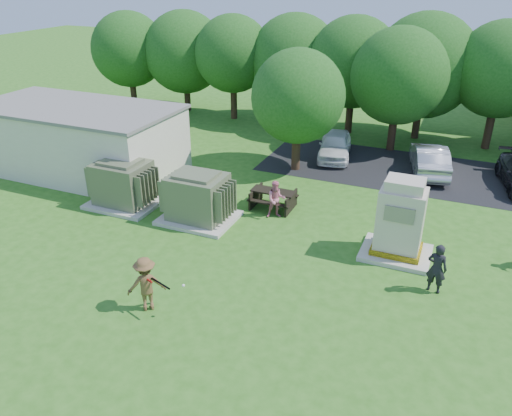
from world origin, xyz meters
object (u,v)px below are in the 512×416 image
at_px(transformer_left, 123,184).
at_px(car_silver_a, 429,159).
at_px(transformer_right, 198,198).
at_px(generator_cabinet, 400,223).
at_px(batter, 146,284).
at_px(person_by_generator, 437,268).
at_px(person_at_picnic, 276,199).
at_px(picnic_table, 273,197).
at_px(car_white, 335,145).

xyz_separation_m(transformer_left, car_silver_a, (11.85, 9.16, -0.23)).
bearing_deg(transformer_right, generator_cabinet, 2.67).
bearing_deg(batter, person_by_generator, 170.33).
relative_size(generator_cabinet, person_at_picnic, 1.86).
bearing_deg(car_silver_a, person_at_picnic, 42.89).
bearing_deg(transformer_right, car_silver_a, 48.32).
xyz_separation_m(picnic_table, batter, (-0.93, -8.12, 0.39)).
height_order(transformer_right, picnic_table, transformer_right).
height_order(person_at_picnic, car_silver_a, person_at_picnic).
height_order(transformer_left, picnic_table, transformer_left).
distance_m(generator_cabinet, car_silver_a, 8.81).
distance_m(picnic_table, car_silver_a, 8.96).
distance_m(batter, person_by_generator, 9.11).
height_order(person_at_picnic, car_white, person_at_picnic).
height_order(transformer_left, transformer_right, same).
bearing_deg(car_white, batter, -107.32).
bearing_deg(generator_cabinet, person_by_generator, -50.48).
bearing_deg(person_by_generator, person_at_picnic, -13.49).
height_order(transformer_left, generator_cabinet, generator_cabinet).
bearing_deg(transformer_right, person_by_generator, -8.55).
distance_m(person_at_picnic, car_silver_a, 9.32).
distance_m(transformer_left, person_by_generator, 13.23).
xyz_separation_m(person_by_generator, car_silver_a, (-1.30, 10.58, -0.13)).
bearing_deg(batter, transformer_right, -114.38).
height_order(transformer_left, person_by_generator, transformer_left).
xyz_separation_m(picnic_table, car_silver_a, (5.74, 6.87, 0.23)).
distance_m(transformer_right, person_at_picnic, 3.22).
bearing_deg(transformer_right, car_white, 71.38).
distance_m(transformer_left, batter, 7.80).
bearing_deg(transformer_left, picnic_table, 20.48).
distance_m(person_by_generator, person_at_picnic, 7.22).
bearing_deg(person_at_picnic, transformer_right, 179.34).
xyz_separation_m(picnic_table, car_white, (0.78, 7.20, 0.19)).
height_order(generator_cabinet, car_silver_a, generator_cabinet).
relative_size(generator_cabinet, batter, 1.67).
relative_size(transformer_left, car_silver_a, 0.67).
bearing_deg(car_silver_a, car_white, -16.22).
distance_m(transformer_left, picnic_table, 6.54).
xyz_separation_m(transformer_right, picnic_table, (2.41, 2.28, -0.46)).
bearing_deg(person_by_generator, car_white, -49.80).
bearing_deg(generator_cabinet, transformer_left, -178.18).
xyz_separation_m(generator_cabinet, car_white, (-4.78, 9.12, -0.61)).
bearing_deg(person_at_picnic, transformer_left, 164.47).
relative_size(picnic_table, car_white, 0.46).
bearing_deg(picnic_table, car_white, 83.80).
bearing_deg(person_by_generator, transformer_right, 1.80).
height_order(car_white, car_silver_a, car_silver_a).
relative_size(generator_cabinet, car_white, 0.73).
bearing_deg(car_silver_a, transformer_right, 35.92).
xyz_separation_m(car_white, car_silver_a, (4.95, -0.33, 0.04)).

